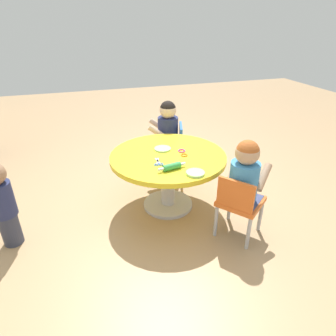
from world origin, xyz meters
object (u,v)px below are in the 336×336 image
object	(u,v)px
child_chair_left	(239,202)
craft_scissors	(158,163)
rolling_pin	(172,167)
seated_child_right	(167,126)
seated_child_left	(245,174)
child_chair_right	(171,146)
toddler_standing	(2,203)
craft_table	(168,166)

from	to	relation	value
child_chair_left	craft_scissors	xyz separation A→B (m)	(0.41, 0.51, 0.21)
child_chair_left	rolling_pin	bearing A→B (deg)	57.57
seated_child_right	rolling_pin	bearing A→B (deg)	164.89
seated_child_left	child_chair_right	world-z (taller)	seated_child_left
child_chair_left	child_chair_right	world-z (taller)	same
child_chair_right	craft_scissors	distance (m)	0.87
toddler_standing	child_chair_right	bearing A→B (deg)	-63.47
craft_table	seated_child_right	distance (m)	0.68
child_chair_left	child_chair_right	bearing A→B (deg)	7.54
toddler_standing	craft_scissors	world-z (taller)	toddler_standing
child_chair_right	seated_child_right	bearing A→B (deg)	72.83
seated_child_right	rolling_pin	size ratio (longest dim) A/B	2.22
seated_child_left	craft_scissors	bearing A→B (deg)	54.50
rolling_pin	craft_scissors	size ratio (longest dim) A/B	1.66
child_chair_left	craft_table	bearing A→B (deg)	35.23
seated_child_left	child_chair_left	bearing A→B (deg)	128.22
seated_child_right	child_chair_right	bearing A→B (deg)	-107.17
seated_child_left	rolling_pin	distance (m)	0.53
seated_child_left	rolling_pin	world-z (taller)	seated_child_left
rolling_pin	child_chair_right	bearing A→B (deg)	-17.55
child_chair_right	rolling_pin	xyz separation A→B (m)	(-0.89, 0.28, 0.23)
toddler_standing	craft_scissors	bearing A→B (deg)	-90.74
seated_child_left	craft_scissors	world-z (taller)	seated_child_left
seated_child_left	rolling_pin	bearing A→B (deg)	61.62
child_chair_left	seated_child_right	size ratio (longest dim) A/B	1.05
child_chair_right	craft_scissors	bearing A→B (deg)	155.22
seated_child_left	rolling_pin	size ratio (longest dim) A/B	2.22
seated_child_right	toddler_standing	distance (m)	1.65
toddler_standing	rolling_pin	world-z (taller)	toddler_standing
craft_table	craft_scissors	xyz separation A→B (m)	(-0.14, 0.12, 0.11)
rolling_pin	craft_scissors	distance (m)	0.15
seated_child_left	seated_child_right	size ratio (longest dim) A/B	1.00
child_chair_left	child_chair_right	size ratio (longest dim) A/B	1.00
child_chair_right	toddler_standing	xyz separation A→B (m)	(-0.75, 1.50, 0.05)
craft_table	seated_child_right	xyz separation A→B (m)	(0.64, -0.19, 0.13)
child_chair_right	toddler_standing	world-z (taller)	toddler_standing
craft_scissors	seated_child_right	bearing A→B (deg)	-22.07
toddler_standing	rolling_pin	distance (m)	1.24
child_chair_right	toddler_standing	size ratio (longest dim) A/B	0.80
craft_table	child_chair_right	distance (m)	0.67
seated_child_right	craft_scissors	distance (m)	0.84
craft_table	craft_scissors	bearing A→B (deg)	138.11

